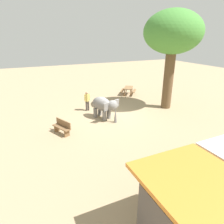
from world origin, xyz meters
The scene contains 7 objects.
ground_plane centered at (0.00, 0.00, 0.00)m, with size 60.00×60.00×0.00m, color tan.
elephant centered at (0.51, -0.05, 1.02)m, with size 1.85×2.28×1.60m.
person_handler centered at (1.13, -2.17, 0.95)m, with size 0.50×0.32×1.62m.
shade_tree_main centered at (-5.23, -0.09, 5.88)m, with size 4.61×4.23×7.68m.
wooden_bench centered at (3.84, 1.10, 0.47)m, with size 0.94×1.44×0.88m.
picnic_table_near centered at (-4.22, -4.88, 0.59)m, with size 2.08×2.09×0.78m.
market_stall_orange centered at (2.17, 9.78, 1.14)m, with size 2.50×2.50×2.52m.
Camera 1 is at (5.65, 12.48, 5.77)m, focal length 31.52 mm.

